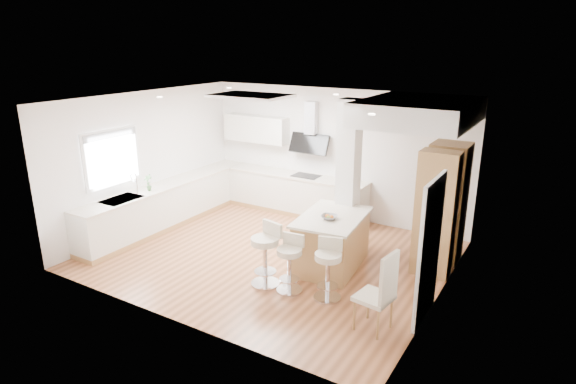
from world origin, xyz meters
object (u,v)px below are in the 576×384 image
Objects in this scene: bar_stool_c at (328,266)px; dining_chair at (381,290)px; peninsula at (332,241)px; bar_stool_a at (266,251)px; bar_stool_b at (290,260)px.

bar_stool_c is 0.81× the size of dining_chair.
dining_chair is (1.43, -1.44, 0.15)m from peninsula.
bar_stool_a reaches higher than bar_stool_b.
bar_stool_a is 0.44m from bar_stool_b.
dining_chair reaches higher than bar_stool_b.
dining_chair reaches higher than bar_stool_a.
peninsula is 1.39× the size of dining_chair.
bar_stool_b is (-0.17, -1.11, 0.05)m from peninsula.
bar_stool_b is 0.79× the size of dining_chair.
bar_stool_c reaches higher than bar_stool_b.
peninsula is at bearing 143.38° from dining_chair.
bar_stool_a is at bearing 179.83° from dining_chair.
peninsula is 1.71× the size of bar_stool_c.
dining_chair is (1.60, -0.33, 0.11)m from bar_stool_b.
peninsula is 2.04m from dining_chair.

